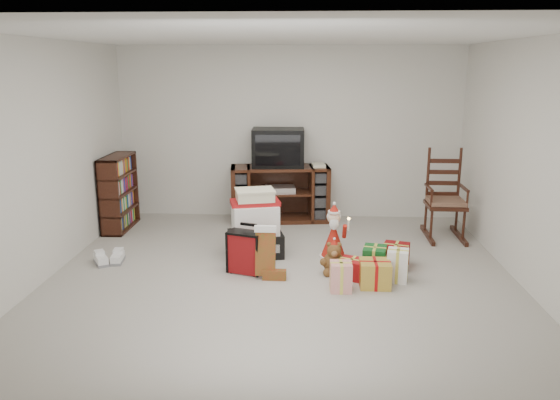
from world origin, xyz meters
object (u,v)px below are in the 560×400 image
(tv_stand, at_px, (280,194))
(bookshelf, at_px, (119,194))
(crt_television, at_px, (278,147))
(gift_cluster, at_px, (373,266))
(teddy_bear, at_px, (334,260))
(santa_figurine, at_px, (334,238))
(gift_pile, at_px, (255,227))
(sneaker_pair, at_px, (109,259))
(rocking_chair, at_px, (444,206))
(red_suitcase, at_px, (246,252))
(mrs_claus_figurine, at_px, (249,225))

(tv_stand, distance_m, bookshelf, 2.26)
(crt_television, bearing_deg, gift_cluster, -64.83)
(teddy_bear, xyz_separation_m, santa_figurine, (0.02, 0.46, 0.10))
(santa_figurine, bearing_deg, crt_television, 114.23)
(gift_pile, xyz_separation_m, teddy_bear, (0.91, -0.54, -0.19))
(santa_figurine, bearing_deg, sneaker_pair, -173.86)
(crt_television, bearing_deg, tv_stand, -51.37)
(rocking_chair, height_order, gift_pile, rocking_chair)
(rocking_chair, height_order, santa_figurine, rocking_chair)
(tv_stand, relative_size, bookshelf, 1.42)
(tv_stand, relative_size, teddy_bear, 4.15)
(tv_stand, height_order, gift_pile, tv_stand)
(red_suitcase, xyz_separation_m, sneaker_pair, (-1.61, 0.22, -0.19))
(tv_stand, relative_size, mrs_claus_figurine, 2.40)
(gift_cluster, bearing_deg, tv_stand, 116.74)
(sneaker_pair, relative_size, crt_television, 0.52)
(crt_television, bearing_deg, red_suitcase, -98.35)
(gift_pile, height_order, crt_television, crt_television)
(gift_pile, distance_m, teddy_bear, 1.08)
(tv_stand, relative_size, gift_pile, 1.84)
(gift_pile, relative_size, red_suitcase, 1.44)
(crt_television, bearing_deg, teddy_bear, -72.86)
(gift_cluster, bearing_deg, rocking_chair, 54.63)
(gift_pile, bearing_deg, red_suitcase, -108.58)
(teddy_bear, bearing_deg, santa_figurine, 88.05)
(bookshelf, height_order, mrs_claus_figurine, bookshelf)
(tv_stand, bearing_deg, bookshelf, -173.72)
(tv_stand, distance_m, crt_television, 0.67)
(rocking_chair, relative_size, gift_pile, 1.53)
(santa_figurine, xyz_separation_m, gift_cluster, (0.40, -0.59, -0.12))
(gift_pile, bearing_deg, crt_television, 69.77)
(red_suitcase, height_order, gift_cluster, red_suitcase)
(gift_pile, xyz_separation_m, gift_cluster, (1.32, -0.67, -0.21))
(gift_pile, height_order, teddy_bear, gift_pile)
(rocking_chair, xyz_separation_m, santa_figurine, (-1.50, -0.96, -0.16))
(rocking_chair, bearing_deg, gift_cluster, -124.59)
(teddy_bear, height_order, sneaker_pair, teddy_bear)
(red_suitcase, bearing_deg, bookshelf, 159.55)
(sneaker_pair, height_order, crt_television, crt_television)
(santa_figurine, bearing_deg, rocking_chair, 32.64)
(rocking_chair, distance_m, sneaker_pair, 4.29)
(bookshelf, distance_m, gift_pile, 2.24)
(gift_pile, height_order, gift_cluster, gift_pile)
(santa_figurine, xyz_separation_m, mrs_claus_figurine, (-1.05, 0.57, -0.03))
(gift_cluster, bearing_deg, teddy_bear, 162.74)
(rocking_chair, bearing_deg, bookshelf, 178.99)
(santa_figurine, distance_m, mrs_claus_figurine, 1.20)
(tv_stand, xyz_separation_m, teddy_bear, (0.69, -2.06, -0.25))
(bookshelf, distance_m, rocking_chair, 4.41)
(gift_pile, bearing_deg, gift_cluster, -40.08)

